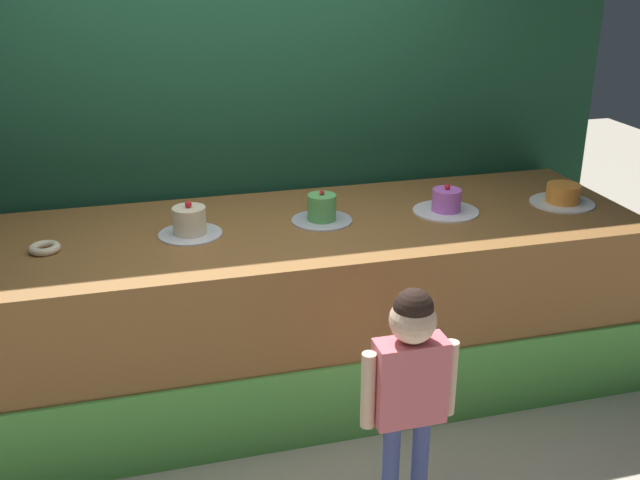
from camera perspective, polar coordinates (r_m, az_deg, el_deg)
name	(u,v)px	position (r m, az deg, el deg)	size (l,w,h in m)	color
ground_plane	(285,448)	(3.80, -2.68, -15.65)	(12.00, 12.00, 0.00)	#BCB29E
stage_platform	(261,311)	(4.02, -4.56, -5.47)	(4.04, 1.16, 0.95)	brown
curtain_backdrop	(234,130)	(4.35, -6.57, 8.34)	(4.61, 0.08, 2.61)	#19472D
child_figure	(410,374)	(3.07, 6.91, -10.16)	(0.41, 0.19, 1.07)	#3F4C8C
donut	(45,248)	(3.75, -20.35, -0.58)	(0.15, 0.15, 0.04)	beige
cake_far_left	(190,223)	(3.76, -9.96, 1.28)	(0.32, 0.32, 0.18)	silver
cake_center_left	(322,210)	(3.89, 0.14, 2.28)	(0.32, 0.32, 0.17)	silver
cake_center_right	(446,203)	(4.08, 9.65, 2.79)	(0.36, 0.36, 0.16)	white
cake_far_right	(563,196)	(4.37, 18.11, 3.25)	(0.36, 0.36, 0.11)	white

